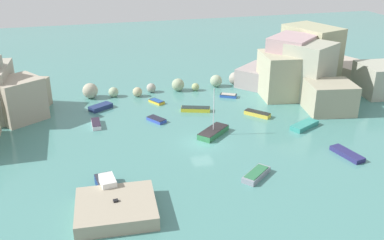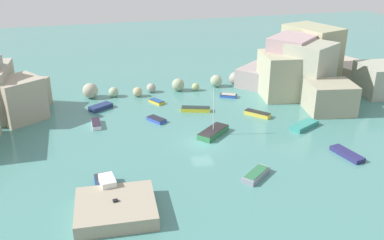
{
  "view_description": "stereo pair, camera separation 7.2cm",
  "coord_description": "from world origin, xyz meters",
  "px_view_note": "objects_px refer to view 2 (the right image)",
  "views": [
    {
      "loc": [
        -13.1,
        -44.09,
        22.74
      ],
      "look_at": [
        0.0,
        4.67,
        1.0
      ],
      "focal_mm": 40.12,
      "sensor_mm": 36.0,
      "label": 1
    },
    {
      "loc": [
        -13.03,
        -44.11,
        22.74
      ],
      "look_at": [
        0.0,
        4.67,
        1.0
      ],
      "focal_mm": 40.12,
      "sensor_mm": 36.0,
      "label": 2
    }
  ],
  "objects_px": {
    "stone_dock": "(116,208)",
    "moored_boat_3": "(101,107)",
    "moored_boat_1": "(213,132)",
    "moored_boat_7": "(257,114)",
    "moored_boat_0": "(304,125)",
    "moored_boat_9": "(157,101)",
    "moored_boat_2": "(256,174)",
    "moored_boat_4": "(229,95)",
    "moored_boat_11": "(196,109)",
    "moored_boat_8": "(156,120)",
    "moored_boat_5": "(347,154)",
    "moored_boat_10": "(109,190)",
    "moored_boat_6": "(96,124)"
  },
  "relations": [
    {
      "from": "stone_dock",
      "to": "moored_boat_3",
      "type": "distance_m",
      "value": 25.9
    },
    {
      "from": "moored_boat_1",
      "to": "moored_boat_7",
      "type": "bearing_deg",
      "value": 167.78
    },
    {
      "from": "moored_boat_0",
      "to": "moored_boat_9",
      "type": "relative_size",
      "value": 1.67
    },
    {
      "from": "moored_boat_2",
      "to": "moored_boat_4",
      "type": "height_order",
      "value": "moored_boat_2"
    },
    {
      "from": "moored_boat_2",
      "to": "moored_boat_1",
      "type": "bearing_deg",
      "value": 56.82
    },
    {
      "from": "moored_boat_7",
      "to": "moored_boat_11",
      "type": "bearing_deg",
      "value": -157.64
    },
    {
      "from": "moored_boat_3",
      "to": "stone_dock",
      "type": "bearing_deg",
      "value": -123.54
    },
    {
      "from": "moored_boat_3",
      "to": "moored_boat_7",
      "type": "xyz_separation_m",
      "value": [
        20.6,
        -8.07,
        -0.02
      ]
    },
    {
      "from": "moored_boat_8",
      "to": "moored_boat_11",
      "type": "height_order",
      "value": "moored_boat_11"
    },
    {
      "from": "moored_boat_5",
      "to": "moored_boat_7",
      "type": "relative_size",
      "value": 1.26
    },
    {
      "from": "moored_boat_10",
      "to": "moored_boat_6",
      "type": "bearing_deg",
      "value": -6.43
    },
    {
      "from": "stone_dock",
      "to": "moored_boat_1",
      "type": "height_order",
      "value": "moored_boat_1"
    },
    {
      "from": "stone_dock",
      "to": "moored_boat_11",
      "type": "height_order",
      "value": "stone_dock"
    },
    {
      "from": "moored_boat_0",
      "to": "moored_boat_2",
      "type": "relative_size",
      "value": 1.17
    },
    {
      "from": "moored_boat_2",
      "to": "moored_boat_3",
      "type": "height_order",
      "value": "moored_boat_2"
    },
    {
      "from": "moored_boat_7",
      "to": "moored_boat_1",
      "type": "bearing_deg",
      "value": -102.15
    },
    {
      "from": "moored_boat_3",
      "to": "moored_boat_6",
      "type": "xyz_separation_m",
      "value": [
        -0.99,
        -5.82,
        -0.02
      ]
    },
    {
      "from": "moored_boat_11",
      "to": "moored_boat_2",
      "type": "bearing_deg",
      "value": -67.43
    },
    {
      "from": "moored_boat_5",
      "to": "moored_boat_11",
      "type": "bearing_deg",
      "value": -155.3
    },
    {
      "from": "stone_dock",
      "to": "moored_boat_10",
      "type": "relative_size",
      "value": 1.11
    },
    {
      "from": "moored_boat_5",
      "to": "moored_boat_6",
      "type": "bearing_deg",
      "value": -132.39
    },
    {
      "from": "moored_boat_5",
      "to": "moored_boat_6",
      "type": "relative_size",
      "value": 1.38
    },
    {
      "from": "moored_boat_3",
      "to": "moored_boat_11",
      "type": "relative_size",
      "value": 0.84
    },
    {
      "from": "moored_boat_1",
      "to": "moored_boat_3",
      "type": "bearing_deg",
      "value": -85.1
    },
    {
      "from": "moored_boat_2",
      "to": "moored_boat_5",
      "type": "relative_size",
      "value": 0.88
    },
    {
      "from": "moored_boat_1",
      "to": "moored_boat_10",
      "type": "height_order",
      "value": "moored_boat_1"
    },
    {
      "from": "moored_boat_1",
      "to": "moored_boat_4",
      "type": "bearing_deg",
      "value": -158.53
    },
    {
      "from": "moored_boat_8",
      "to": "moored_boat_10",
      "type": "xyz_separation_m",
      "value": [
        -7.63,
        -16.52,
        0.45
      ]
    },
    {
      "from": "moored_boat_7",
      "to": "moored_boat_2",
      "type": "bearing_deg",
      "value": -64.63
    },
    {
      "from": "moored_boat_0",
      "to": "moored_boat_5",
      "type": "xyz_separation_m",
      "value": [
        0.84,
        -8.22,
        -0.06
      ]
    },
    {
      "from": "moored_boat_3",
      "to": "moored_boat_5",
      "type": "bearing_deg",
      "value": -72.53
    },
    {
      "from": "moored_boat_0",
      "to": "moored_boat_11",
      "type": "relative_size",
      "value": 1.04
    },
    {
      "from": "moored_boat_2",
      "to": "moored_boat_9",
      "type": "bearing_deg",
      "value": 64.68
    },
    {
      "from": "moored_boat_0",
      "to": "moored_boat_8",
      "type": "distance_m",
      "value": 19.33
    },
    {
      "from": "moored_boat_1",
      "to": "moored_boat_7",
      "type": "xyz_separation_m",
      "value": [
        7.72,
        4.29,
        -0.1
      ]
    },
    {
      "from": "moored_boat_1",
      "to": "moored_boat_6",
      "type": "bearing_deg",
      "value": -66.51
    },
    {
      "from": "stone_dock",
      "to": "moored_boat_1",
      "type": "relative_size",
      "value": 1.14
    },
    {
      "from": "moored_boat_0",
      "to": "moored_boat_4",
      "type": "distance_m",
      "value": 14.48
    },
    {
      "from": "moored_boat_5",
      "to": "moored_boat_10",
      "type": "distance_m",
      "value": 26.53
    },
    {
      "from": "moored_boat_1",
      "to": "moored_boat_4",
      "type": "xyz_separation_m",
      "value": [
        6.39,
        12.4,
        -0.15
      ]
    },
    {
      "from": "moored_boat_1",
      "to": "moored_boat_6",
      "type": "relative_size",
      "value": 1.96
    },
    {
      "from": "moored_boat_4",
      "to": "moored_boat_10",
      "type": "xyz_separation_m",
      "value": [
        -20.03,
        -22.89,
        0.44
      ]
    },
    {
      "from": "moored_boat_11",
      "to": "moored_boat_6",
      "type": "bearing_deg",
      "value": -154.47
    },
    {
      "from": "moored_boat_4",
      "to": "moored_boat_5",
      "type": "relative_size",
      "value": 0.64
    },
    {
      "from": "moored_boat_11",
      "to": "moored_boat_1",
      "type": "bearing_deg",
      "value": -70.91
    },
    {
      "from": "moored_boat_0",
      "to": "moored_boat_4",
      "type": "relative_size",
      "value": 1.6
    },
    {
      "from": "moored_boat_1",
      "to": "moored_boat_0",
      "type": "bearing_deg",
      "value": 134.24
    },
    {
      "from": "moored_boat_4",
      "to": "moored_boat_9",
      "type": "bearing_deg",
      "value": -152.24
    },
    {
      "from": "moored_boat_0",
      "to": "moored_boat_8",
      "type": "height_order",
      "value": "moored_boat_0"
    },
    {
      "from": "moored_boat_7",
      "to": "moored_boat_8",
      "type": "distance_m",
      "value": 13.84
    }
  ]
}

